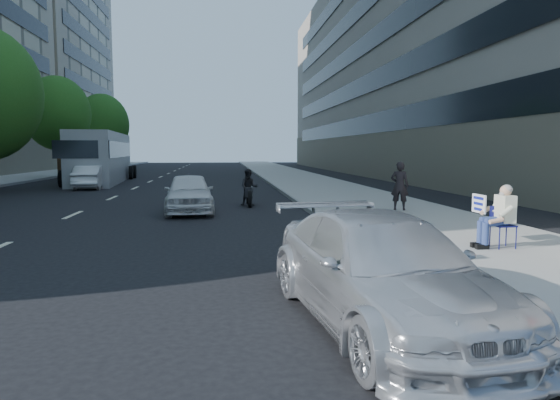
{
  "coord_description": "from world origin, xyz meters",
  "views": [
    {
      "loc": [
        -1.52,
        -9.2,
        2.15
      ],
      "look_at": [
        -0.23,
        1.95,
        1.03
      ],
      "focal_mm": 32.0,
      "sensor_mm": 36.0,
      "label": 1
    }
  ],
  "objects": [
    {
      "name": "pedestrian_woman",
      "position": [
        4.38,
        6.9,
        0.97
      ],
      "size": [
        0.71,
        0.62,
        1.63
      ],
      "primitive_type": "imported",
      "rotation": [
        0.0,
        0.0,
        2.67
      ],
      "color": "black",
      "rests_on": "near_sidewalk"
    },
    {
      "name": "far_bldg_north",
      "position": [
        -30.0,
        62.0,
        14.0
      ],
      "size": [
        22.0,
        28.0,
        28.0
      ],
      "primitive_type": "cube",
      "color": "#C5B994",
      "rests_on": "ground"
    },
    {
      "name": "seated_protester",
      "position": [
        4.1,
        0.38,
        0.87
      ],
      "size": [
        0.83,
        1.12,
        1.31
      ],
      "color": "navy",
      "rests_on": "near_sidewalk"
    },
    {
      "name": "ground",
      "position": [
        0.0,
        0.0,
        0.0
      ],
      "size": [
        160.0,
        160.0,
        0.0
      ],
      "primitive_type": "plane",
      "color": "black",
      "rests_on": "ground"
    },
    {
      "name": "white_sedan_mid",
      "position": [
        -8.91,
        19.97,
        0.65
      ],
      "size": [
        1.64,
        4.05,
        1.31
      ],
      "primitive_type": "imported",
      "rotation": [
        0.0,
        0.0,
        3.21
      ],
      "color": "silver",
      "rests_on": "ground"
    },
    {
      "name": "bus",
      "position": [
        -9.55,
        25.48,
        1.64
      ],
      "size": [
        3.53,
        12.23,
        3.3
      ],
      "rotation": [
        0.0,
        0.0,
        0.08
      ],
      "color": "gray",
      "rests_on": "ground"
    },
    {
      "name": "tree_far_e",
      "position": [
        -13.7,
        44.0,
        4.78
      ],
      "size": [
        5.4,
        5.4,
        7.89
      ],
      "color": "#382616",
      "rests_on": "ground"
    },
    {
      "name": "tree_far_d",
      "position": [
        -13.7,
        30.0,
        4.89
      ],
      "size": [
        4.8,
        4.8,
        7.65
      ],
      "color": "#382616",
      "rests_on": "ground"
    },
    {
      "name": "white_sedan_near",
      "position": [
        -2.68,
        8.27,
        0.68
      ],
      "size": [
        1.87,
        4.1,
        1.36
      ],
      "primitive_type": "imported",
      "rotation": [
        0.0,
        0.0,
        0.07
      ],
      "color": "silver",
      "rests_on": "ground"
    },
    {
      "name": "motorcycle",
      "position": [
        -0.5,
        10.14,
        0.64
      ],
      "size": [
        0.74,
        2.05,
        1.42
      ],
      "rotation": [
        0.0,
        0.0,
        -0.09
      ],
      "color": "black",
      "rests_on": "ground"
    },
    {
      "name": "parked_sedan",
      "position": [
        0.41,
        -3.37,
        0.68
      ],
      "size": [
        2.46,
        4.87,
        1.36
      ],
      "primitive_type": "imported",
      "rotation": [
        0.0,
        0.0,
        0.12
      ],
      "color": "#B8BAC0",
      "rests_on": "ground"
    },
    {
      "name": "near_sidewalk",
      "position": [
        4.0,
        20.0,
        0.07
      ],
      "size": [
        5.0,
        120.0,
        0.15
      ],
      "primitive_type": "cube",
      "color": "#9E9B94",
      "rests_on": "ground"
    },
    {
      "name": "near_building",
      "position": [
        17.0,
        32.0,
        10.0
      ],
      "size": [
        14.0,
        70.0,
        20.0
      ],
      "primitive_type": "cube",
      "color": "gray",
      "rests_on": "ground"
    }
  ]
}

